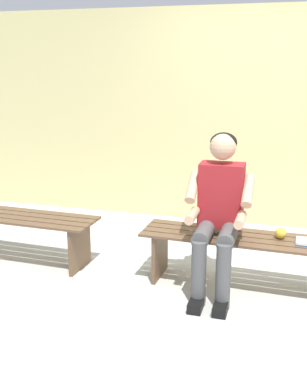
{
  "coord_description": "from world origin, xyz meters",
  "views": [
    {
      "loc": [
        -0.22,
        3.57,
        1.74
      ],
      "look_at": [
        0.76,
        0.15,
        0.78
      ],
      "focal_mm": 44.8,
      "sensor_mm": 36.0,
      "label": 1
    }
  ],
  "objects_px": {
    "bench_near": "(252,250)",
    "person_seated": "(219,208)",
    "apple": "(280,233)",
    "bench_far": "(8,225)"
  },
  "relations": [
    {
      "from": "bench_near",
      "to": "person_seated",
      "type": "relative_size",
      "value": 1.43
    },
    {
      "from": "bench_near",
      "to": "bench_far",
      "type": "bearing_deg",
      "value": 0.0
    },
    {
      "from": "bench_far",
      "to": "apple",
      "type": "relative_size",
      "value": 18.99
    },
    {
      "from": "bench_far",
      "to": "person_seated",
      "type": "xyz_separation_m",
      "value": [
        -1.91,
        0.1,
        0.35
      ]
    },
    {
      "from": "bench_far",
      "to": "apple",
      "type": "height_order",
      "value": "apple"
    },
    {
      "from": "bench_near",
      "to": "person_seated",
      "type": "xyz_separation_m",
      "value": [
        0.26,
        0.1,
        0.34
      ]
    },
    {
      "from": "person_seated",
      "to": "apple",
      "type": "xyz_separation_m",
      "value": [
        -0.46,
        -0.14,
        -0.2
      ]
    },
    {
      "from": "bench_far",
      "to": "apple",
      "type": "bearing_deg",
      "value": -179.05
    },
    {
      "from": "bench_far",
      "to": "person_seated",
      "type": "bearing_deg",
      "value": 177.04
    },
    {
      "from": "bench_near",
      "to": "apple",
      "type": "relative_size",
      "value": 20.01
    }
  ]
}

